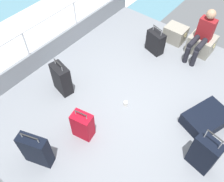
{
  "coord_description": "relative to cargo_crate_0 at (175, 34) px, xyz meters",
  "views": [
    {
      "loc": [
        1.53,
        -2.6,
        3.85
      ],
      "look_at": [
        -0.34,
        -0.26,
        0.25
      ],
      "focal_mm": 39.27,
      "sensor_mm": 36.0,
      "label": 1
    }
  ],
  "objects": [
    {
      "name": "paper_cup",
      "position": [
        0.26,
        -2.35,
        -0.14
      ],
      "size": [
        0.08,
        0.08,
        0.1
      ],
      "primitive_type": "cylinder",
      "color": "white",
      "rests_on": "ground_plane"
    },
    {
      "name": "sea_wake",
      "position": [
        -3.3,
        -2.14,
        -0.53
      ],
      "size": [
        12.0,
        12.0,
        0.01
      ],
      "color": "#598C9E",
      "rests_on": "ground_plane"
    },
    {
      "name": "suitcase_3",
      "position": [
        1.89,
        -2.56,
        0.16
      ],
      "size": [
        0.43,
        0.29,
        0.91
      ],
      "color": "black",
      "rests_on": "ground_plane"
    },
    {
      "name": "cargo_crate_0",
      "position": [
        0.0,
        0.0,
        0.0
      ],
      "size": [
        0.52,
        0.4,
        0.38
      ],
      "color": "#9E9989",
      "rests_on": "ground_plane"
    },
    {
      "name": "cargo_crate_1",
      "position": [
        0.66,
        0.03,
        0.01
      ],
      "size": [
        0.58,
        0.49,
        0.41
      ],
      "color": "#9E9989",
      "rests_on": "ground_plane"
    },
    {
      "name": "suitcase_0",
      "position": [
        1.63,
        -1.77,
        -0.07
      ],
      "size": [
        0.78,
        0.93,
        0.25
      ],
      "color": "black",
      "rests_on": "ground_plane"
    },
    {
      "name": "suitcase_5",
      "position": [
        0.06,
        -3.32,
        0.08
      ],
      "size": [
        0.38,
        0.29,
        0.65
      ],
      "color": "#B70C1E",
      "rests_on": "ground_plane"
    },
    {
      "name": "suitcase_1",
      "position": [
        -0.17,
        -0.65,
        0.07
      ],
      "size": [
        0.46,
        0.32,
        0.66
      ],
      "color": "black",
      "rests_on": "ground_plane"
    },
    {
      "name": "railing_port",
      "position": [
        -1.87,
        -2.14,
        0.59
      ],
      "size": [
        0.04,
        4.2,
        1.02
      ],
      "color": "silver",
      "rests_on": "ground_plane"
    },
    {
      "name": "suitcase_4",
      "position": [
        -0.17,
        -4.13,
        0.15
      ],
      "size": [
        0.49,
        0.32,
        0.78
      ],
      "color": "black",
      "rests_on": "ground_plane"
    },
    {
      "name": "ground_plane",
      "position": [
        0.3,
        -2.14,
        -0.22
      ],
      "size": [
        4.4,
        5.2,
        0.06
      ],
      "primitive_type": "cube",
      "color": "gray"
    },
    {
      "name": "passenger_seated",
      "position": [
        0.66,
        -0.16,
        0.4
      ],
      "size": [
        0.34,
        0.66,
        1.11
      ],
      "color": "maroon",
      "rests_on": "ground_plane"
    },
    {
      "name": "suitcase_2",
      "position": [
        -0.96,
        -2.82,
        0.13
      ],
      "size": [
        0.45,
        0.3,
        0.77
      ],
      "color": "black",
      "rests_on": "ground_plane"
    },
    {
      "name": "gunwale_port",
      "position": [
        -1.87,
        -2.14,
        0.03
      ],
      "size": [
        0.06,
        5.2,
        0.45
      ],
      "primitive_type": "cube",
      "color": "gray",
      "rests_on": "ground_plane"
    }
  ]
}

